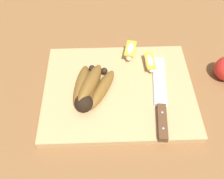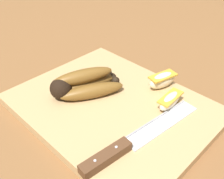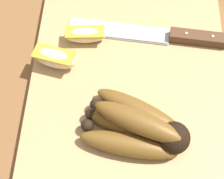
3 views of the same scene
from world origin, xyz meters
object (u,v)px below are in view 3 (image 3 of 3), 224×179
Objects in this scene: banana_bunch at (139,128)px; apple_wedge_middle at (54,58)px; chefs_knife at (170,36)px; apple_wedge_near at (85,35)px.

apple_wedge_middle is at bearing -130.22° from banana_bunch.
banana_bunch reaches higher than chefs_knife.
apple_wedge_middle reaches higher than chefs_knife.
apple_wedge_middle is at bearing -40.66° from apple_wedge_near.
apple_wedge_near is (-0.17, -0.09, -0.01)m from banana_bunch.
banana_bunch is at bearing 28.64° from apple_wedge_near.
chefs_knife is 3.69× the size of apple_wedge_middle.
chefs_knife is (-0.18, 0.05, -0.02)m from banana_bunch.
apple_wedge_near is 0.96× the size of apple_wedge_middle.
banana_bunch is 0.58× the size of chefs_knife.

